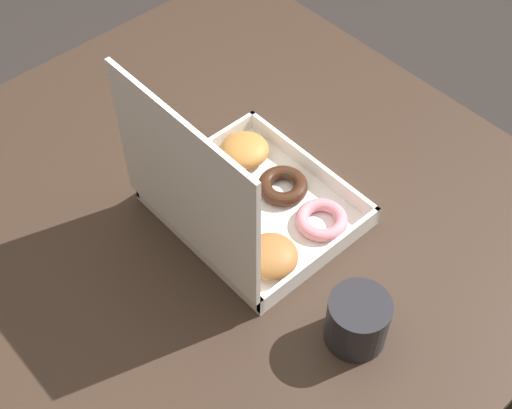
{
  "coord_description": "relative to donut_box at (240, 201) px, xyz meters",
  "views": [
    {
      "loc": [
        -0.62,
        0.49,
        1.68
      ],
      "look_at": [
        -0.05,
        -0.02,
        0.74
      ],
      "focal_mm": 50.0,
      "sensor_mm": 36.0,
      "label": 1
    }
  ],
  "objects": [
    {
      "name": "donut_box",
      "position": [
        0.0,
        0.0,
        0.0
      ],
      "size": [
        0.32,
        0.28,
        0.31
      ],
      "color": "silver",
      "rests_on": "dining_table"
    },
    {
      "name": "dining_table",
      "position": [
        0.05,
        -0.01,
        -0.14
      ],
      "size": [
        1.09,
        1.01,
        0.72
      ],
      "color": "#38281E",
      "rests_on": "ground_plane"
    },
    {
      "name": "ground_plane",
      "position": [
        0.05,
        -0.01,
        -0.78
      ],
      "size": [
        8.0,
        8.0,
        0.0
      ],
      "primitive_type": "plane",
      "color": "#2D2826"
    },
    {
      "name": "coffee_mug",
      "position": [
        -0.28,
        0.02,
        -0.01
      ],
      "size": [
        0.09,
        0.09,
        0.09
      ],
      "color": "#232328",
      "rests_on": "dining_table"
    }
  ]
}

